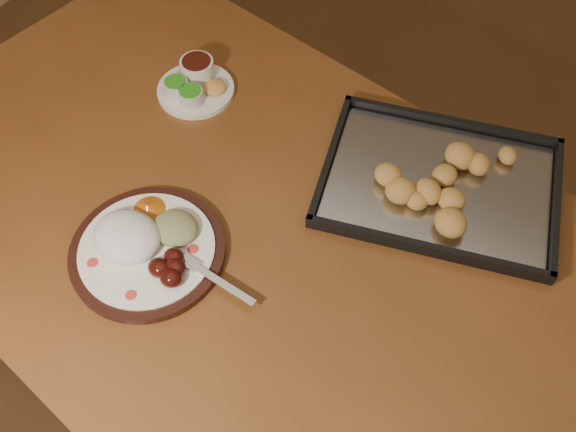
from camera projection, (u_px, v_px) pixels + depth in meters
The scene contains 5 objects.
ground at pixel (351, 344), 1.84m from camera, with size 4.00×4.00×0.00m, color brown.
dining_table at pixel (245, 248), 1.26m from camera, with size 1.62×1.12×0.75m.
dinner_plate at pixel (145, 245), 1.13m from camera, with size 0.36×0.27×0.06m.
condiment_saucer at pixel (194, 84), 1.36m from camera, with size 0.16×0.16×0.06m.
baking_tray at pixel (439, 182), 1.21m from camera, with size 0.51×0.43×0.05m.
Camera 1 is at (0.24, -0.73, 1.72)m, focal length 40.00 mm.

